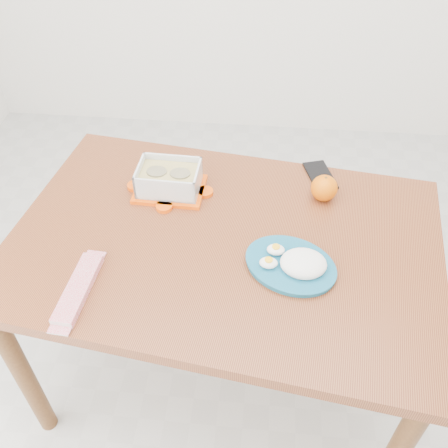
# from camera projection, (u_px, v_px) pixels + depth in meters

# --- Properties ---
(ground) EXTENTS (3.50, 3.50, 0.00)m
(ground) POSITION_uv_depth(u_px,v_px,m) (247.00, 358.00, 2.05)
(ground) COLOR #B7B7B2
(ground) RESTS_ON ground
(dining_table) EXTENTS (1.38, 1.02, 0.75)m
(dining_table) POSITION_uv_depth(u_px,v_px,m) (224.00, 259.00, 1.56)
(dining_table) COLOR brown
(dining_table) RESTS_ON ground
(food_container) EXTENTS (0.23, 0.18, 0.10)m
(food_container) POSITION_uv_depth(u_px,v_px,m) (169.00, 179.00, 1.62)
(food_container) COLOR #F65107
(food_container) RESTS_ON dining_table
(orange_fruit) EXTENTS (0.09, 0.09, 0.09)m
(orange_fruit) POSITION_uv_depth(u_px,v_px,m) (324.00, 188.00, 1.60)
(orange_fruit) COLOR orange
(orange_fruit) RESTS_ON dining_table
(rice_plate) EXTENTS (0.35, 0.35, 0.07)m
(rice_plate) POSITION_uv_depth(u_px,v_px,m) (295.00, 263.00, 1.39)
(rice_plate) COLOR #165C7B
(rice_plate) RESTS_ON dining_table
(candy_bar) EXTENTS (0.08, 0.24, 0.02)m
(candy_bar) POSITION_uv_depth(u_px,v_px,m) (78.00, 289.00, 1.34)
(candy_bar) COLOR red
(candy_bar) RESTS_ON dining_table
(smartphone) EXTENTS (0.12, 0.17, 0.01)m
(smartphone) POSITION_uv_depth(u_px,v_px,m) (320.00, 176.00, 1.71)
(smartphone) COLOR black
(smartphone) RESTS_ON dining_table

